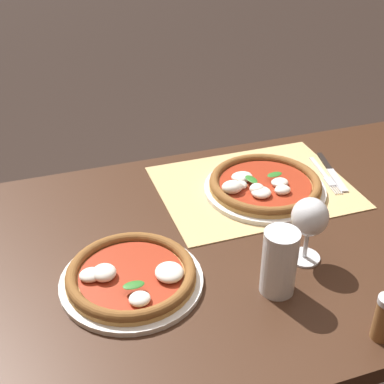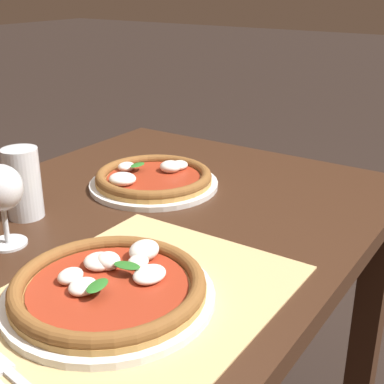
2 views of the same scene
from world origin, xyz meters
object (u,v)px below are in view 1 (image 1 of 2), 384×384
Objects in this scene: wine_glass at (310,219)px; knife at (331,172)px; pizza_far at (131,276)px; pepper_shaker at (384,318)px; fork at (325,175)px; pint_glass at (279,263)px; pizza_near at (264,185)px.

wine_glass reaches higher than knife.
pepper_shaker reaches higher than pizza_far.
knife is at bearing -129.73° from wine_glass.
fork is 0.94× the size of knife.
pepper_shaker is (-0.12, 0.18, -0.02)m from pint_glass.
wine_glass is at bearing 52.49° from fork.
wine_glass is 0.26m from pepper_shaker.
knife is (-0.22, -0.03, -0.02)m from pizza_near.
wine_glass is (-0.38, 0.04, 0.09)m from pizza_far.
knife is at bearing -158.59° from fork.
knife is (-0.26, -0.31, -0.10)m from wine_glass.
pepper_shaker is at bearing 94.60° from wine_glass.
pepper_shaker is (0.24, 0.56, 0.04)m from knife.
pint_glass is 0.53m from knife.
fork is at bearing -132.03° from pint_glass.
wine_glass is (0.03, 0.28, 0.08)m from pizza_near.
pizza_near is at bearing -96.70° from wine_glass.
wine_glass is 0.77× the size of fork.
pizza_far is at bearing 22.66° from fork.
pepper_shaker is at bearing 144.03° from pizza_far.
pizza_near is at bearing -91.38° from pepper_shaker.
pepper_shaker is (0.21, 0.55, 0.04)m from fork.
pizza_near is 0.48m from pizza_far.
fork is 2.06× the size of pepper_shaker.
pizza_far is at bearing -22.26° from pint_glass.
wine_glass reaches higher than pizza_near.
fork is at bearing -127.51° from wine_glass.
pizza_far is 3.10× the size of pepper_shaker.
knife is 2.20× the size of pepper_shaker.
fork is (-0.61, -0.25, -0.01)m from pizza_far.
wine_glass is at bearing 50.27° from knife.
pepper_shaker reaches higher than fork.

